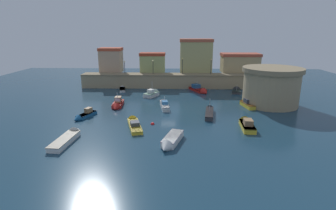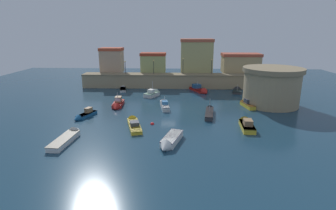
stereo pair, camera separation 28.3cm
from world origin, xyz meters
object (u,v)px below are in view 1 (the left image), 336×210
object	(u,v)px
moored_boat_3	(69,137)
moored_boat_2	(210,112)
moored_boat_8	(164,104)
moored_boat_4	(199,90)
moored_boat_6	(170,141)
moored_boat_12	(246,124)
mooring_buoy_1	(122,101)
quay_lamp_3	(211,64)
moored_boat_0	(117,104)
fortress_tower	(271,86)
moored_boat_5	(122,89)
quay_lamp_0	(125,65)
moored_boat_11	(237,91)
quay_lamp_1	(153,65)
quay_lamp_2	(182,63)
moored_boat_7	(84,115)
mooring_buoy_0	(153,124)
moored_boat_1	(246,104)
moored_boat_9	(153,94)
moored_boat_10	(134,123)

from	to	relation	value
moored_boat_3	moored_boat_2	bearing A→B (deg)	-54.72
moored_boat_8	moored_boat_3	bearing A→B (deg)	134.78
moored_boat_4	moored_boat_8	size ratio (longest dim) A/B	1.01
moored_boat_6	moored_boat_2	bearing A→B (deg)	170.08
moored_boat_12	mooring_buoy_1	distance (m)	24.88
quay_lamp_3	mooring_buoy_1	distance (m)	23.67
moored_boat_0	moored_boat_8	distance (m)	8.46
fortress_tower	moored_boat_5	bearing A→B (deg)	158.85
quay_lamp_0	moored_boat_2	xyz separation A→B (m)	(17.93, -21.04, -4.96)
quay_lamp_0	moored_boat_5	xyz separation A→B (m)	(-0.05, -3.47, -5.04)
moored_boat_11	moored_boat_2	bearing A→B (deg)	166.78
moored_boat_4	moored_boat_5	size ratio (longest dim) A/B	1.37
fortress_tower	quay_lamp_1	world-z (taller)	fortress_tower
moored_boat_3	moored_boat_8	bearing A→B (deg)	-32.05
quay_lamp_2	moored_boat_11	world-z (taller)	quay_lamp_2
moored_boat_7	mooring_buoy_0	xyz separation A→B (m)	(11.11, -2.73, -0.37)
moored_boat_3	moored_boat_8	distance (m)	19.11
quay_lamp_1	moored_boat_1	world-z (taller)	quay_lamp_1
moored_boat_7	mooring_buoy_0	bearing A→B (deg)	95.83
quay_lamp_1	moored_boat_6	distance (m)	34.26
quay_lamp_3	moored_boat_1	distance (m)	17.56
moored_boat_8	quay_lamp_1	bearing A→B (deg)	2.37
moored_boat_3	mooring_buoy_0	xyz separation A→B (m)	(10.05, 6.10, -0.36)
moored_boat_2	moored_boat_11	bearing A→B (deg)	-17.58
moored_boat_2	moored_boat_12	world-z (taller)	moored_boat_2
fortress_tower	mooring_buoy_1	size ratio (longest dim) A/B	18.82
moored_boat_5	moored_boat_12	distance (m)	32.53
quay_lamp_0	moored_boat_8	xyz separation A→B (m)	(10.22, -17.08, -4.84)
mooring_buoy_0	quay_lamp_1	bearing A→B (deg)	94.66
quay_lamp_3	mooring_buoy_0	world-z (taller)	quay_lamp_3
mooring_buoy_1	moored_boat_12	bearing A→B (deg)	-33.53
moored_boat_12	mooring_buoy_1	xyz separation A→B (m)	(-20.74, 13.74, -0.47)
mooring_buoy_1	moored_boat_6	bearing A→B (deg)	-63.69
moored_boat_8	moored_boat_0	bearing A→B (deg)	82.52
quay_lamp_0	quay_lamp_3	size ratio (longest dim) A/B	0.85
moored_boat_2	moored_boat_6	xyz separation A→B (m)	(-6.15, -12.48, 0.06)
moored_boat_0	moored_boat_2	size ratio (longest dim) A/B	0.78
moored_boat_4	mooring_buoy_0	size ratio (longest dim) A/B	11.78
moored_boat_3	moored_boat_4	bearing A→B (deg)	-29.53
quay_lamp_1	moored_boat_9	xyz separation A→B (m)	(0.68, -8.79, -5.00)
moored_boat_12	mooring_buoy_1	bearing A→B (deg)	60.09
quay_lamp_1	quay_lamp_3	size ratio (longest dim) A/B	0.92
fortress_tower	moored_boat_7	bearing A→B (deg)	-164.78
quay_lamp_1	fortress_tower	bearing A→B (deg)	-33.19
quay_lamp_2	mooring_buoy_0	world-z (taller)	quay_lamp_2
quay_lamp_0	moored_boat_12	bearing A→B (deg)	-50.17
fortress_tower	moored_boat_0	world-z (taller)	fortress_tower
moored_boat_10	quay_lamp_2	bearing A→B (deg)	-31.43
moored_boat_8	moored_boat_4	bearing A→B (deg)	-39.40
quay_lamp_3	moored_boat_3	world-z (taller)	quay_lamp_3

